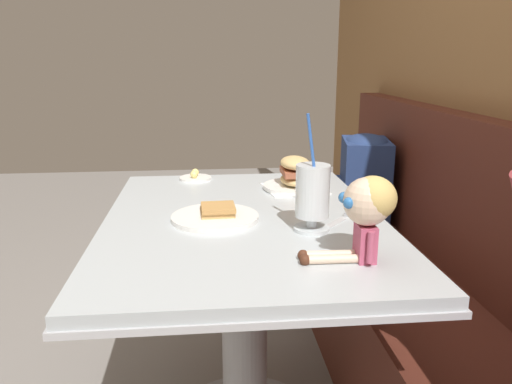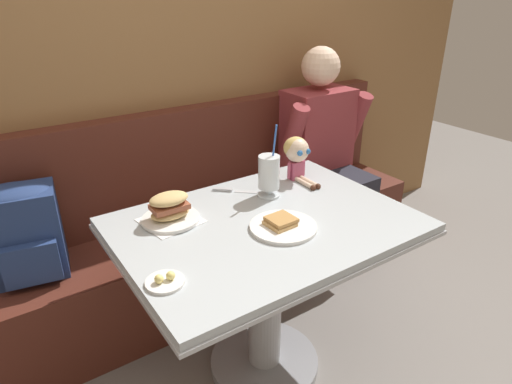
% 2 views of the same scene
% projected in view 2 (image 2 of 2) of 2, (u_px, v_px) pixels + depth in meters
% --- Properties ---
extents(wood_panel_wall, '(4.40, 0.08, 2.40)m').
position_uv_depth(wood_panel_wall, '(163.00, 65.00, 2.15)').
color(wood_panel_wall, olive).
rests_on(wood_panel_wall, ground).
extents(booth_bench, '(2.60, 0.48, 1.00)m').
position_uv_depth(booth_bench, '(196.00, 242.00, 2.35)').
color(booth_bench, '#512319').
rests_on(booth_bench, ground).
extents(diner_table, '(1.11, 0.81, 0.74)m').
position_uv_depth(diner_table, '(265.00, 264.00, 1.78)').
color(diner_table, '#B2BCC1').
rests_on(diner_table, ground).
extents(toast_plate, '(0.25, 0.25, 0.04)m').
position_uv_depth(toast_plate, '(283.00, 226.00, 1.64)').
color(toast_plate, white).
rests_on(toast_plate, diner_table).
extents(milkshake_glass, '(0.10, 0.10, 0.32)m').
position_uv_depth(milkshake_glass, '(269.00, 174.00, 1.85)').
color(milkshake_glass, silver).
rests_on(milkshake_glass, diner_table).
extents(sandwich_plate, '(0.23, 0.23, 0.12)m').
position_uv_depth(sandwich_plate, '(170.00, 210.00, 1.68)').
color(sandwich_plate, white).
rests_on(sandwich_plate, diner_table).
extents(butter_saucer, '(0.12, 0.12, 0.04)m').
position_uv_depth(butter_saucer, '(165.00, 281.00, 1.34)').
color(butter_saucer, white).
rests_on(butter_saucer, diner_table).
extents(butter_knife, '(0.19, 0.17, 0.01)m').
position_uv_depth(butter_knife, '(231.00, 190.00, 1.94)').
color(butter_knife, silver).
rests_on(butter_knife, diner_table).
extents(seated_doll, '(0.11, 0.22, 0.20)m').
position_uv_depth(seated_doll, '(297.00, 152.00, 2.01)').
color(seated_doll, '#B74C6B').
rests_on(seated_doll, diner_table).
extents(backpack, '(0.33, 0.29, 0.41)m').
position_uv_depth(backpack, '(21.00, 231.00, 1.79)').
color(backpack, navy).
rests_on(backpack, booth_bench).
extents(diner_patron, '(0.55, 0.48, 0.81)m').
position_uv_depth(diner_patron, '(321.00, 141.00, 2.54)').
color(diner_patron, maroon).
rests_on(diner_patron, booth_bench).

